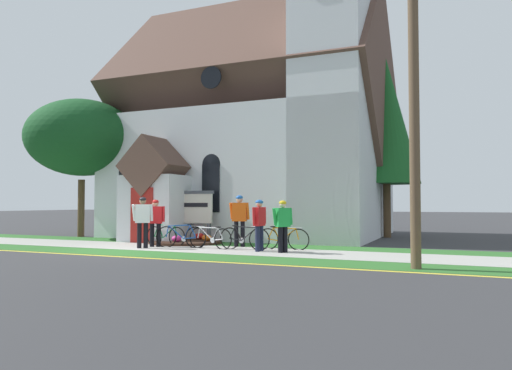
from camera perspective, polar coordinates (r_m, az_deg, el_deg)
ground at (r=19.03m, az=-7.80°, el=-6.69°), size 140.00×140.00×0.00m
sidewalk_slab at (r=16.64m, az=-10.01°, el=-7.32°), size 32.00×2.38×0.01m
grass_verge at (r=15.04m, az=-14.12°, el=-7.84°), size 32.00×1.54×0.01m
church_lawn at (r=18.35m, az=-6.58°, el=-6.85°), size 24.00×1.63×0.01m
curb_paint_stripe at (r=14.32m, az=-16.35°, el=-8.12°), size 28.00×0.16×0.01m
church_building at (r=22.88m, az=0.43°, el=6.21°), size 12.13×10.80×13.09m
church_sign at (r=18.81m, az=-7.41°, el=-2.83°), size 1.76×0.15×1.99m
flower_bed at (r=18.38m, az=-8.29°, el=-6.62°), size 2.74×2.74×0.34m
bicycle_white at (r=17.43m, az=-10.69°, el=-5.89°), size 1.69×0.18×0.81m
bicycle_orange at (r=15.75m, az=-1.42°, el=-6.29°), size 1.80×0.10×0.81m
bicycle_blue at (r=15.72m, az=3.21°, el=-6.33°), size 1.73×0.19×0.78m
bicycle_yellow at (r=16.10m, az=-5.42°, el=-6.23°), size 1.74×0.33×0.77m
bicycle_black at (r=16.62m, az=-8.86°, el=-6.02°), size 1.76×0.40×0.84m
cyclist_in_red_jersey at (r=15.08m, az=0.40°, el=-4.33°), size 0.28×0.66×1.62m
cyclist_in_yellow_jersey at (r=14.71m, az=3.19°, el=-4.45°), size 0.47×0.60×1.59m
cyclist_in_orange_jersey at (r=16.70m, az=-1.97°, el=-3.70°), size 0.69×0.34×1.78m
cyclist_in_blue_jersey at (r=16.57m, az=-13.27°, el=-3.82°), size 0.62×0.44×1.72m
cyclist_in_white_jersey at (r=17.00m, az=-11.82°, el=-4.00°), size 0.62×0.39×1.63m
utility_pole at (r=12.25m, az=17.67°, el=14.67°), size 3.12×0.28×9.11m
roadside_conifer at (r=22.33m, az=15.15°, el=7.40°), size 2.91×2.91×8.06m
yard_deciduous_tree at (r=23.26m, az=-19.89°, el=5.24°), size 4.93×4.93×6.18m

